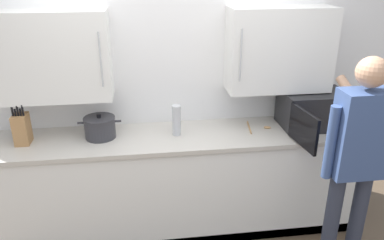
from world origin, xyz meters
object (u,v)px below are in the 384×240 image
stock_pot (100,127)px  person_figure (355,157)px  thermos_flask (177,120)px  knife_block (22,129)px  microwave_oven (311,110)px  wooden_spoon (258,127)px

stock_pot → person_figure: 1.96m
thermos_flask → knife_block: bearing=180.0°
microwave_oven → stock_pot: bearing=179.6°
wooden_spoon → thermos_flask: thermos_flask is taller
wooden_spoon → knife_block: size_ratio=0.76×
stock_pot → person_figure: (1.78, -0.81, 0.03)m
thermos_flask → wooden_spoon: bearing=2.5°
microwave_oven → thermos_flask: size_ratio=3.03×
thermos_flask → microwave_oven: bearing=1.0°
microwave_oven → knife_block: bearing=-179.5°
wooden_spoon → stock_pot: stock_pot is taller
knife_block → person_figure: 2.51m
wooden_spoon → person_figure: 0.93m
wooden_spoon → stock_pot: bearing=180.0°
thermos_flask → knife_block: 1.23m
stock_pot → person_figure: person_figure is taller
person_figure → stock_pot: bearing=155.6°
thermos_flask → knife_block: size_ratio=0.78×
knife_block → person_figure: size_ratio=0.19×
microwave_oven → stock_pot: size_ratio=2.24×
thermos_flask → person_figure: person_figure is taller
knife_block → stock_pot: bearing=3.0°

